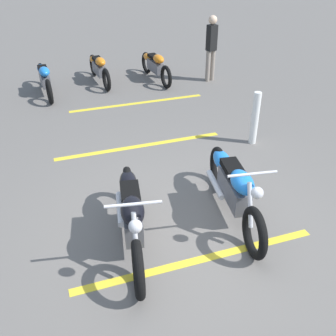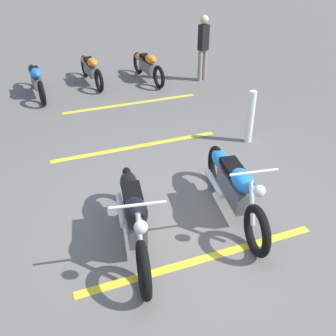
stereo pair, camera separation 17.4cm
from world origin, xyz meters
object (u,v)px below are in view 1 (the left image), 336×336
object	(u,v)px
motorcycle_row_far_left	(155,65)
bollard_post	(255,118)
motorcycle_bright_foreground	(233,187)
motorcycle_row_center	(45,78)
bystander_near_row	(211,45)
motorcycle_row_left	(99,68)
motorcycle_dark_foreground	(132,214)

from	to	relation	value
motorcycle_row_far_left	bollard_post	world-z (taller)	bollard_post
motorcycle_row_far_left	bollard_post	bearing A→B (deg)	3.81
motorcycle_bright_foreground	motorcycle_row_center	distance (m)	6.26
motorcycle_row_center	bystander_near_row	bearing A→B (deg)	80.76
motorcycle_bright_foreground	bystander_near_row	xyz separation A→B (m)	(5.26, -2.51, 0.48)
motorcycle_row_left	bystander_near_row	distance (m)	3.01
motorcycle_row_center	motorcycle_row_far_left	bearing A→B (deg)	89.05
motorcycle_dark_foreground	bollard_post	xyz separation A→B (m)	(1.74, -3.03, 0.05)
motorcycle_dark_foreground	motorcycle_row_left	size ratio (longest dim) A/B	1.14
bollard_post	motorcycle_row_far_left	bearing A→B (deg)	4.60
motorcycle_dark_foreground	motorcycle_row_far_left	size ratio (longest dim) A/B	1.12
motorcycle_row_left	motorcycle_bright_foreground	bearing A→B (deg)	2.54
motorcycle_dark_foreground	bystander_near_row	size ratio (longest dim) A/B	1.30
motorcycle_dark_foreground	motorcycle_row_center	size ratio (longest dim) A/B	1.12
motorcycle_bright_foreground	motorcycle_dark_foreground	distance (m)	1.50
bollard_post	motorcycle_bright_foreground	bearing A→B (deg)	138.66
motorcycle_row_left	bollard_post	bearing A→B (deg)	21.47
motorcycle_dark_foreground	bystander_near_row	distance (m)	6.64
motorcycle_bright_foreground	bollard_post	distance (m)	2.31
motorcycle_dark_foreground	bollard_post	bearing A→B (deg)	134.48
motorcycle_row_far_left	bollard_post	xyz separation A→B (m)	(-4.19, -0.34, 0.11)
motorcycle_bright_foreground	bystander_near_row	size ratio (longest dim) A/B	1.30
motorcycle_row_left	motorcycle_row_center	world-z (taller)	motorcycle_row_center
motorcycle_row_far_left	motorcycle_dark_foreground	bearing A→B (deg)	-25.19
motorcycle_dark_foreground	bystander_near_row	bearing A→B (deg)	157.25
motorcycle_row_far_left	motorcycle_row_center	size ratio (longest dim) A/B	1.00
motorcycle_dark_foreground	motorcycle_row_left	distance (m)	6.45
motorcycle_row_left	bystander_near_row	xyz separation A→B (m)	(-1.06, -2.76, 0.55)
motorcycle_dark_foreground	motorcycle_row_center	xyz separation A→B (m)	(6.03, 0.20, -0.06)
motorcycle_dark_foreground	motorcycle_row_far_left	bearing A→B (deg)	170.16
bollard_post	bystander_near_row	bearing A→B (deg)	-15.63
motorcycle_row_far_left	bystander_near_row	world-z (taller)	bystander_near_row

